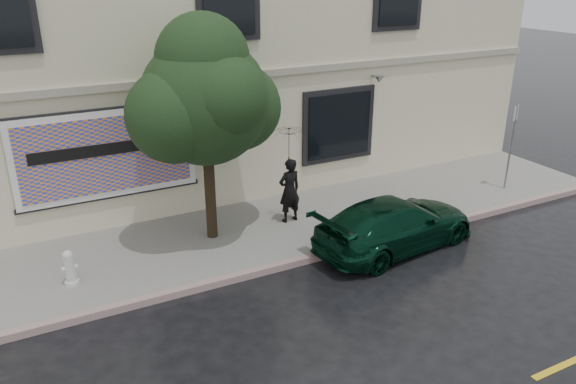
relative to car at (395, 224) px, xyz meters
name	(u,v)px	position (x,y,z in m)	size (l,w,h in m)	color
ground	(332,298)	(-2.45, -1.20, -0.60)	(90.00, 90.00, 0.00)	black
sidewalk	(263,231)	(-2.45, 2.05, -0.53)	(20.00, 3.50, 0.15)	gray
curb	(296,262)	(-2.45, 0.30, -0.53)	(20.00, 0.18, 0.16)	gray
building	(182,58)	(-2.45, 7.80, 2.90)	(20.00, 8.12, 7.00)	beige
billboard	(107,155)	(-5.65, 3.72, 1.45)	(4.30, 0.16, 2.20)	white
car	(395,224)	(0.00, 0.00, 0.00)	(1.82, 4.13, 1.20)	black
pedestrian	(289,190)	(-1.65, 2.15, 0.37)	(0.60, 0.40, 1.65)	black
umbrella	(290,143)	(-1.65, 2.15, 1.59)	(1.05, 1.05, 0.78)	black
street_tree	(205,102)	(-3.68, 2.23, 2.81)	(2.82, 2.82, 4.68)	#2E2314
fire_hydrant	(70,268)	(-6.97, 1.49, -0.09)	(0.31, 0.29, 0.75)	silver
sign_pole	(512,139)	(4.92, 1.25, 1.04)	(0.29, 0.14, 2.46)	gray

